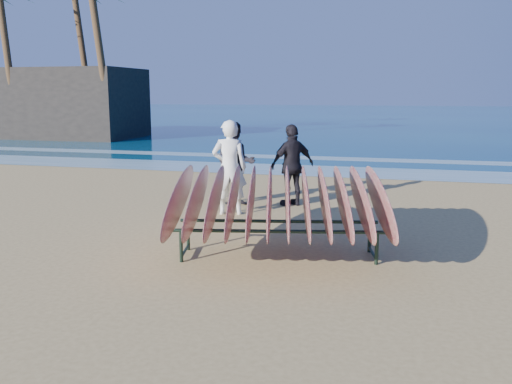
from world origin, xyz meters
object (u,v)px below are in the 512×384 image
(person_white, at_px, (230,168))
(building, at_px, (62,103))
(person_dark_b, at_px, (292,165))
(person_dark_a, at_px, (235,164))
(surfboard_rack, at_px, (279,200))

(person_white, distance_m, building, 22.72)
(person_white, height_order, person_dark_b, person_white)
(person_dark_a, bearing_deg, person_dark_b, -5.99)
(person_white, relative_size, person_dark_b, 1.08)
(person_dark_a, relative_size, building, 0.22)
(person_white, relative_size, person_dark_a, 1.05)
(surfboard_rack, xyz_separation_m, person_dark_a, (-1.81, 3.69, 0.04))
(person_dark_a, height_order, person_dark_b, person_dark_a)
(person_dark_b, bearing_deg, person_dark_a, -30.47)
(surfboard_rack, height_order, person_white, person_white)
(person_dark_b, relative_size, building, 0.21)
(person_dark_b, distance_m, building, 22.64)
(surfboard_rack, height_order, person_dark_a, person_dark_a)
(person_dark_b, bearing_deg, person_white, 5.70)
(surfboard_rack, bearing_deg, person_dark_a, 103.97)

